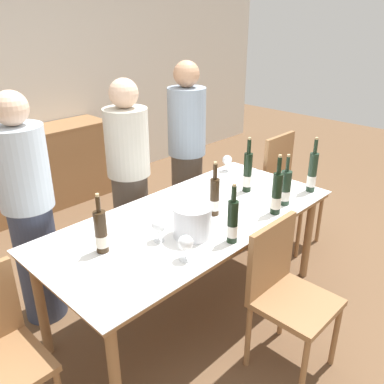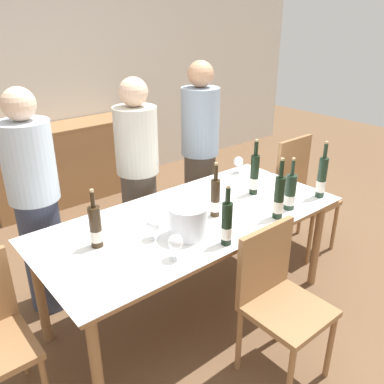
% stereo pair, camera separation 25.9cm
% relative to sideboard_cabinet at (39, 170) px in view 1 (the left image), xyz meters
% --- Properties ---
extents(ground_plane, '(12.00, 12.00, 0.00)m').
position_rel_sideboard_cabinet_xyz_m(ground_plane, '(-0.08, -2.36, -0.43)').
color(ground_plane, brown).
extents(back_wall, '(8.00, 0.10, 2.80)m').
position_rel_sideboard_cabinet_xyz_m(back_wall, '(-0.08, 0.29, 0.97)').
color(back_wall, silver).
rests_on(back_wall, ground_plane).
extents(sideboard_cabinet, '(1.59, 0.46, 0.87)m').
position_rel_sideboard_cabinet_xyz_m(sideboard_cabinet, '(0.00, 0.00, 0.00)').
color(sideboard_cabinet, '#996B42').
rests_on(sideboard_cabinet, ground_plane).
extents(dining_table, '(2.05, 0.94, 0.75)m').
position_rel_sideboard_cabinet_xyz_m(dining_table, '(-0.08, -2.36, 0.25)').
color(dining_table, '#996B42').
rests_on(dining_table, ground_plane).
extents(ice_bucket, '(0.24, 0.24, 0.20)m').
position_rel_sideboard_cabinet_xyz_m(ice_bucket, '(-0.25, -2.53, 0.42)').
color(ice_bucket, silver).
rests_on(ice_bucket, dining_table).
extents(wine_bottle_0, '(0.07, 0.07, 0.42)m').
position_rel_sideboard_cabinet_xyz_m(wine_bottle_0, '(0.85, -2.71, 0.46)').
color(wine_bottle_0, '#1E3323').
rests_on(wine_bottle_0, dining_table).
extents(wine_bottle_1, '(0.06, 0.06, 0.37)m').
position_rel_sideboard_cabinet_xyz_m(wine_bottle_1, '(0.05, -2.44, 0.45)').
color(wine_bottle_1, '#332314').
rests_on(wine_bottle_1, dining_table).
extents(wine_bottle_2, '(0.07, 0.07, 0.36)m').
position_rel_sideboard_cabinet_xyz_m(wine_bottle_2, '(-0.73, -2.29, 0.44)').
color(wine_bottle_2, '#332314').
rests_on(wine_bottle_2, dining_table).
extents(wine_bottle_3, '(0.06, 0.06, 0.42)m').
position_rel_sideboard_cabinet_xyz_m(wine_bottle_3, '(0.51, -2.36, 0.47)').
color(wine_bottle_3, black).
rests_on(wine_bottle_3, dining_table).
extents(wine_bottle_4, '(0.06, 0.06, 0.37)m').
position_rel_sideboard_cabinet_xyz_m(wine_bottle_4, '(-0.14, -2.74, 0.45)').
color(wine_bottle_4, black).
rests_on(wine_bottle_4, dining_table).
extents(wine_bottle_5, '(0.08, 0.08, 0.37)m').
position_rel_sideboard_cabinet_xyz_m(wine_bottle_5, '(0.51, -2.69, 0.44)').
color(wine_bottle_5, '#1E3323').
rests_on(wine_bottle_5, dining_table).
extents(wine_bottle_6, '(0.07, 0.07, 0.41)m').
position_rel_sideboard_cabinet_xyz_m(wine_bottle_6, '(0.35, -2.72, 0.46)').
color(wine_bottle_6, black).
rests_on(wine_bottle_6, dining_table).
extents(wine_glass_0, '(0.08, 0.08, 0.15)m').
position_rel_sideboard_cabinet_xyz_m(wine_glass_0, '(-0.46, -2.68, 0.42)').
color(wine_glass_0, white).
rests_on(wine_glass_0, dining_table).
extents(wine_glass_1, '(0.08, 0.08, 0.14)m').
position_rel_sideboard_cabinet_xyz_m(wine_glass_1, '(-0.43, -2.43, 0.41)').
color(wine_glass_1, white).
rests_on(wine_glass_1, dining_table).
extents(wine_glass_2, '(0.08, 0.08, 0.14)m').
position_rel_sideboard_cabinet_xyz_m(wine_glass_2, '(0.73, -1.99, 0.41)').
color(wine_glass_2, white).
rests_on(wine_glass_2, dining_table).
extents(chair_right_end, '(0.42, 0.42, 0.99)m').
position_rel_sideboard_cabinet_xyz_m(chair_right_end, '(1.24, -2.27, 0.13)').
color(chair_right_end, '#996B42').
rests_on(chair_right_end, ground_plane).
extents(chair_near_front, '(0.42, 0.42, 0.91)m').
position_rel_sideboard_cabinet_xyz_m(chair_near_front, '(-0.03, -3.06, 0.10)').
color(chair_near_front, '#996B42').
rests_on(chair_near_front, ground_plane).
extents(person_host, '(0.33, 0.33, 1.59)m').
position_rel_sideboard_cabinet_xyz_m(person_host, '(-0.84, -1.64, 0.36)').
color(person_host, '#383F56').
rests_on(person_host, ground_plane).
extents(person_guest_left, '(0.33, 0.33, 1.57)m').
position_rel_sideboard_cabinet_xyz_m(person_guest_left, '(-0.02, -1.63, 0.35)').
color(person_guest_left, '#51473D').
rests_on(person_guest_left, ground_plane).
extents(person_guest_right, '(0.33, 0.33, 1.63)m').
position_rel_sideboard_cabinet_xyz_m(person_guest_right, '(0.65, -1.59, 0.39)').
color(person_guest_right, '#51473D').
rests_on(person_guest_right, ground_plane).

